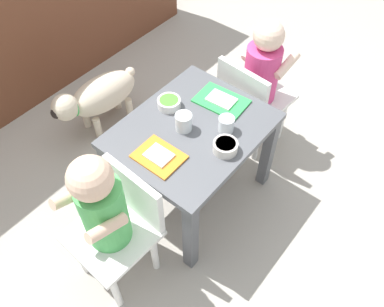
{
  "coord_description": "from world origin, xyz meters",
  "views": [
    {
      "loc": [
        -0.82,
        -0.67,
        1.56
      ],
      "look_at": [
        0.0,
        0.0,
        0.29
      ],
      "focal_mm": 37.63,
      "sensor_mm": 36.0,
      "label": 1
    }
  ],
  "objects_px": {
    "dog": "(98,96)",
    "water_cup_left": "(226,125)",
    "dining_table": "(192,142)",
    "water_cup_right": "(184,123)",
    "cereal_bowl_left_side": "(169,103)",
    "cereal_bowl_right_side": "(225,146)",
    "seated_child_left": "(107,210)",
    "seated_child_right": "(260,75)",
    "food_tray_left": "(159,156)",
    "food_tray_right": "(221,101)"
  },
  "relations": [
    {
      "from": "dog",
      "to": "water_cup_left",
      "type": "bearing_deg",
      "value": -87.71
    },
    {
      "from": "dining_table",
      "to": "water_cup_left",
      "type": "bearing_deg",
      "value": -55.22
    },
    {
      "from": "water_cup_right",
      "to": "cereal_bowl_left_side",
      "type": "relative_size",
      "value": 0.75
    },
    {
      "from": "cereal_bowl_right_side",
      "to": "seated_child_left",
      "type": "bearing_deg",
      "value": 161.2
    },
    {
      "from": "dining_table",
      "to": "seated_child_right",
      "type": "relative_size",
      "value": 0.89
    },
    {
      "from": "dining_table",
      "to": "water_cup_left",
      "type": "relative_size",
      "value": 9.76
    },
    {
      "from": "food_tray_left",
      "to": "water_cup_right",
      "type": "bearing_deg",
      "value": 7.89
    },
    {
      "from": "dog",
      "to": "seated_child_left",
      "type": "bearing_deg",
      "value": -127.42
    },
    {
      "from": "water_cup_right",
      "to": "cereal_bowl_right_side",
      "type": "relative_size",
      "value": 0.76
    },
    {
      "from": "water_cup_right",
      "to": "cereal_bowl_right_side",
      "type": "bearing_deg",
      "value": -86.78
    },
    {
      "from": "cereal_bowl_left_side",
      "to": "cereal_bowl_right_side",
      "type": "bearing_deg",
      "value": -98.31
    },
    {
      "from": "seated_child_left",
      "to": "cereal_bowl_right_side",
      "type": "height_order",
      "value": "seated_child_left"
    },
    {
      "from": "seated_child_left",
      "to": "dog",
      "type": "bearing_deg",
      "value": 52.58
    },
    {
      "from": "seated_child_right",
      "to": "cereal_bowl_left_side",
      "type": "height_order",
      "value": "seated_child_right"
    },
    {
      "from": "cereal_bowl_left_side",
      "to": "seated_child_left",
      "type": "bearing_deg",
      "value": -162.14
    },
    {
      "from": "seated_child_right",
      "to": "dog",
      "type": "bearing_deg",
      "value": 122.16
    },
    {
      "from": "seated_child_left",
      "to": "dog",
      "type": "xyz_separation_m",
      "value": [
        0.5,
        0.66,
        -0.23
      ]
    },
    {
      "from": "dog",
      "to": "food_tray_right",
      "type": "distance_m",
      "value": 0.7
    },
    {
      "from": "seated_child_left",
      "to": "water_cup_left",
      "type": "xyz_separation_m",
      "value": [
        0.53,
        -0.09,
        0.03
      ]
    },
    {
      "from": "cereal_bowl_right_side",
      "to": "water_cup_right",
      "type": "bearing_deg",
      "value": 93.22
    },
    {
      "from": "seated_child_left",
      "to": "seated_child_right",
      "type": "bearing_deg",
      "value": -0.11
    },
    {
      "from": "dining_table",
      "to": "seated_child_left",
      "type": "bearing_deg",
      "value": -178.41
    },
    {
      "from": "seated_child_right",
      "to": "water_cup_right",
      "type": "xyz_separation_m",
      "value": [
        -0.48,
        0.04,
        0.05
      ]
    },
    {
      "from": "cereal_bowl_left_side",
      "to": "cereal_bowl_right_side",
      "type": "xyz_separation_m",
      "value": [
        -0.05,
        -0.31,
        0.0
      ]
    },
    {
      "from": "cereal_bowl_right_side",
      "to": "dog",
      "type": "bearing_deg",
      "value": 86.1
    },
    {
      "from": "dog",
      "to": "water_cup_left",
      "type": "height_order",
      "value": "water_cup_left"
    },
    {
      "from": "water_cup_right",
      "to": "cereal_bowl_right_side",
      "type": "height_order",
      "value": "water_cup_right"
    },
    {
      "from": "food_tray_left",
      "to": "cereal_bowl_right_side",
      "type": "distance_m",
      "value": 0.24
    },
    {
      "from": "water_cup_left",
      "to": "cereal_bowl_left_side",
      "type": "xyz_separation_m",
      "value": [
        -0.04,
        0.25,
        -0.01
      ]
    },
    {
      "from": "dog",
      "to": "food_tray_right",
      "type": "height_order",
      "value": "food_tray_right"
    },
    {
      "from": "seated_child_left",
      "to": "cereal_bowl_left_side",
      "type": "xyz_separation_m",
      "value": [
        0.49,
        0.16,
        0.03
      ]
    },
    {
      "from": "dining_table",
      "to": "food_tray_right",
      "type": "xyz_separation_m",
      "value": [
        0.19,
        -0.0,
        0.09
      ]
    },
    {
      "from": "water_cup_left",
      "to": "cereal_bowl_right_side",
      "type": "relative_size",
      "value": 0.67
    },
    {
      "from": "dining_table",
      "to": "food_tray_right",
      "type": "distance_m",
      "value": 0.21
    },
    {
      "from": "food_tray_right",
      "to": "cereal_bowl_right_side",
      "type": "bearing_deg",
      "value": -140.48
    },
    {
      "from": "water_cup_left",
      "to": "cereal_bowl_right_side",
      "type": "bearing_deg",
      "value": -145.43
    },
    {
      "from": "water_cup_left",
      "to": "food_tray_right",
      "type": "bearing_deg",
      "value": 42.8
    },
    {
      "from": "water_cup_left",
      "to": "cereal_bowl_left_side",
      "type": "height_order",
      "value": "water_cup_left"
    },
    {
      "from": "water_cup_right",
      "to": "cereal_bowl_left_side",
      "type": "distance_m",
      "value": 0.14
    },
    {
      "from": "dog",
      "to": "cereal_bowl_right_side",
      "type": "relative_size",
      "value": 5.34
    },
    {
      "from": "water_cup_left",
      "to": "cereal_bowl_right_side",
      "type": "height_order",
      "value": "water_cup_left"
    },
    {
      "from": "seated_child_left",
      "to": "seated_child_right",
      "type": "height_order",
      "value": "seated_child_left"
    },
    {
      "from": "dog",
      "to": "cereal_bowl_left_side",
      "type": "distance_m",
      "value": 0.56
    },
    {
      "from": "food_tray_left",
      "to": "water_cup_right",
      "type": "relative_size",
      "value": 2.47
    },
    {
      "from": "food_tray_right",
      "to": "cereal_bowl_left_side",
      "type": "xyz_separation_m",
      "value": [
        -0.15,
        0.15,
        0.01
      ]
    },
    {
      "from": "seated_child_right",
      "to": "water_cup_left",
      "type": "relative_size",
      "value": 11.03
    },
    {
      "from": "food_tray_left",
      "to": "cereal_bowl_left_side",
      "type": "height_order",
      "value": "cereal_bowl_left_side"
    },
    {
      "from": "cereal_bowl_right_side",
      "to": "seated_child_right",
      "type": "bearing_deg",
      "value": 17.78
    },
    {
      "from": "seated_child_right",
      "to": "cereal_bowl_right_side",
      "type": "distance_m",
      "value": 0.49
    },
    {
      "from": "seated_child_right",
      "to": "dog",
      "type": "distance_m",
      "value": 0.81
    }
  ]
}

